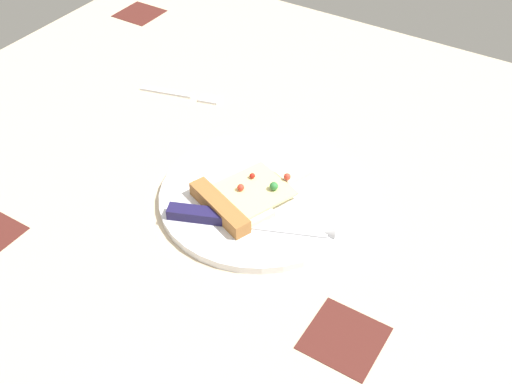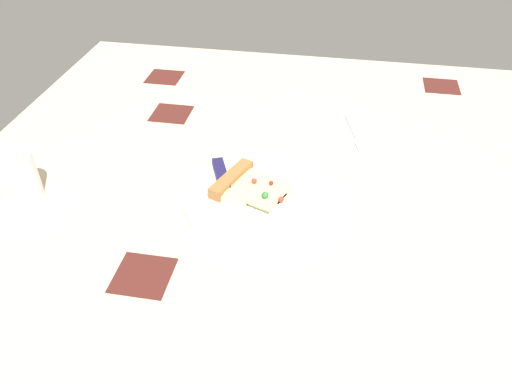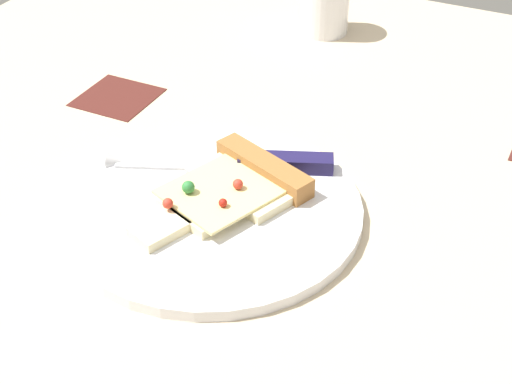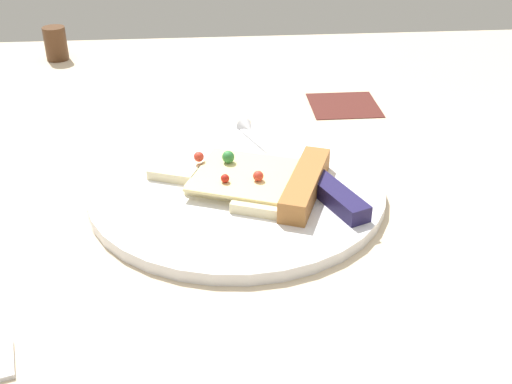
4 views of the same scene
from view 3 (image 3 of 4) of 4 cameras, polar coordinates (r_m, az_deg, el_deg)
name	(u,v)px [view 3 (image 3 of 4)]	position (r cm, az deg, el deg)	size (l,w,h in cm)	color
ground_plane	(282,241)	(76.22, 1.91, -3.61)	(124.02, 124.02, 3.00)	#C6B293
plate	(213,210)	(76.77, -3.21, -1.31)	(29.77, 29.77, 1.21)	silver
pizza_slice	(232,188)	(77.27, -1.79, 0.31)	(19.04, 14.32, 2.58)	beige
knife	(242,163)	(81.26, -1.03, 2.18)	(11.11, 22.98, 2.45)	silver
drinking_glass	(325,1)	(112.84, 5.12, 13.84)	(6.85, 6.85, 9.16)	white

